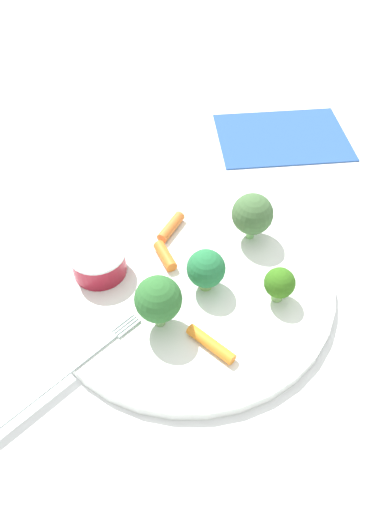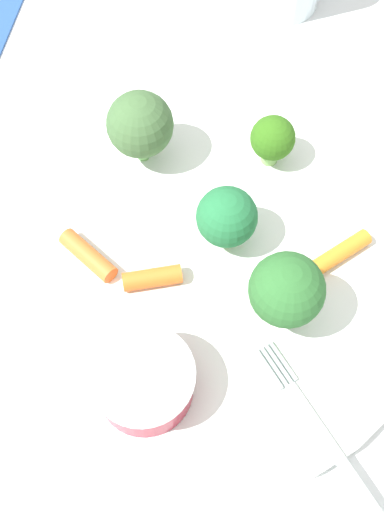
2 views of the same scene
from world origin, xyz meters
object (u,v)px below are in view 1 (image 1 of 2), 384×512
at_px(broccoli_floret_1, 206,269).
at_px(napkin, 282,136).
at_px(carrot_stick_1, 165,256).
at_px(plate, 190,281).
at_px(sauce_cup, 99,261).
at_px(fork, 72,368).
at_px(carrot_stick_0, 174,226).
at_px(carrot_stick_2, 211,344).
at_px(broccoli_floret_2, 252,214).
at_px(broccoli_floret_0, 158,300).
at_px(broccoli_floret_3, 280,283).

relative_size(broccoli_floret_1, napkin, 0.26).
bearing_deg(carrot_stick_1, plate, -60.79).
relative_size(sauce_cup, fork, 0.40).
bearing_deg(napkin, carrot_stick_0, -143.74).
height_order(carrot_stick_2, fork, carrot_stick_2).
bearing_deg(sauce_cup, plate, -22.40).
bearing_deg(broccoli_floret_2, napkin, 56.08).
bearing_deg(carrot_stick_2, carrot_stick_0, 86.81).
bearing_deg(carrot_stick_1, broccoli_floret_1, -58.01).
distance_m(plate, broccoli_floret_1, 0.04).
relative_size(broccoli_floret_0, fork, 0.41).
xyz_separation_m(carrot_stick_0, napkin, (0.21, 0.15, -0.02)).
distance_m(broccoli_floret_1, napkin, 0.31).
height_order(broccoli_floret_0, carrot_stick_0, broccoli_floret_0).
height_order(carrot_stick_0, carrot_stick_2, carrot_stick_0).
xyz_separation_m(plate, fork, (-0.13, -0.07, 0.01)).
bearing_deg(napkin, fork, -139.07).
xyz_separation_m(broccoli_floret_0, broccoli_floret_1, (0.06, 0.03, -0.01)).
distance_m(plate, fork, 0.15).
distance_m(carrot_stick_0, fork, 0.20).
bearing_deg(broccoli_floret_0, fork, -164.07).
xyz_separation_m(broccoli_floret_3, napkin, (0.13, 0.28, -0.03)).
xyz_separation_m(sauce_cup, broccoli_floret_1, (0.10, -0.05, 0.01)).
bearing_deg(broccoli_floret_2, carrot_stick_2, -125.29).
bearing_deg(broccoli_floret_2, carrot_stick_0, 156.03).
bearing_deg(sauce_cup, carrot_stick_0, 21.97).
distance_m(broccoli_floret_3, napkin, 0.31).
bearing_deg(napkin, carrot_stick_2, -124.48).
relative_size(broccoli_floret_3, carrot_stick_0, 0.92).
bearing_deg(carrot_stick_2, sauce_cup, 123.76).
bearing_deg(plate, carrot_stick_1, 119.21).
bearing_deg(plate, broccoli_floret_1, -53.06).
xyz_separation_m(fork, napkin, (0.34, 0.30, -0.01)).
xyz_separation_m(plate, broccoli_floret_3, (0.08, -0.05, 0.03)).
xyz_separation_m(plate, broccoli_floret_2, (0.08, 0.04, 0.04)).
height_order(broccoli_floret_2, carrot_stick_2, broccoli_floret_2).
bearing_deg(plate, broccoli_floret_0, -133.15).
bearing_deg(carrot_stick_0, plate, -92.65).
relative_size(carrot_stick_2, fork, 0.35).
bearing_deg(broccoli_floret_3, plate, 145.86).
xyz_separation_m(broccoli_floret_1, fork, (-0.15, -0.06, -0.03)).
distance_m(broccoli_floret_0, broccoli_floret_3, 0.12).
bearing_deg(sauce_cup, fork, -112.43).
bearing_deg(carrot_stick_1, broccoli_floret_3, -41.57).
height_order(carrot_stick_1, carrot_stick_2, carrot_stick_1).
xyz_separation_m(carrot_stick_2, napkin, (0.22, 0.31, -0.02)).
relative_size(broccoli_floret_0, carrot_stick_2, 1.16).
relative_size(broccoli_floret_0, napkin, 0.33).
bearing_deg(plate, carrot_stick_0, 87.35).
bearing_deg(broccoli_floret_3, broccoli_floret_0, 177.55).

